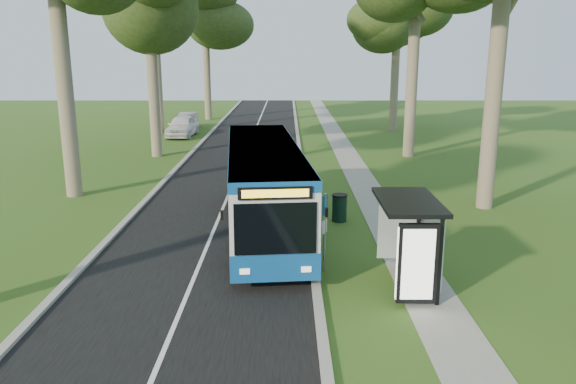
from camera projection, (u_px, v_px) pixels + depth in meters
name	position (u px, v px, depth m)	size (l,w,h in m)	color
ground	(312.00, 258.00, 17.84)	(120.00, 120.00, 0.00)	#375A1C
road	(232.00, 185.00, 27.53)	(7.00, 100.00, 0.02)	black
kerb_east	(304.00, 184.00, 27.52)	(0.25, 100.00, 0.12)	#9E9B93
kerb_west	(161.00, 184.00, 27.52)	(0.25, 100.00, 0.12)	#9E9B93
centre_line	(232.00, 185.00, 27.53)	(0.12, 100.00, 0.01)	white
footpath	(365.00, 185.00, 27.54)	(1.50, 100.00, 0.02)	gray
bus	(264.00, 186.00, 20.43)	(3.55, 11.91, 3.11)	silver
bus_stop_sign	(325.00, 223.00, 16.44)	(0.17, 0.32, 2.38)	gray
bus_shelter	(416.00, 231.00, 14.86)	(1.58, 2.92, 2.51)	black
litter_bin	(339.00, 208.00, 21.61)	(0.61, 0.61, 1.06)	black
car_white	(182.00, 126.00, 43.31)	(1.92, 4.78, 1.63)	white
car_silver	(188.00, 121.00, 47.58)	(1.46, 4.19, 1.38)	#A0A3A8
tree_west_e	(205.00, 7.00, 52.16)	(5.20, 5.20, 14.12)	#7A6B56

